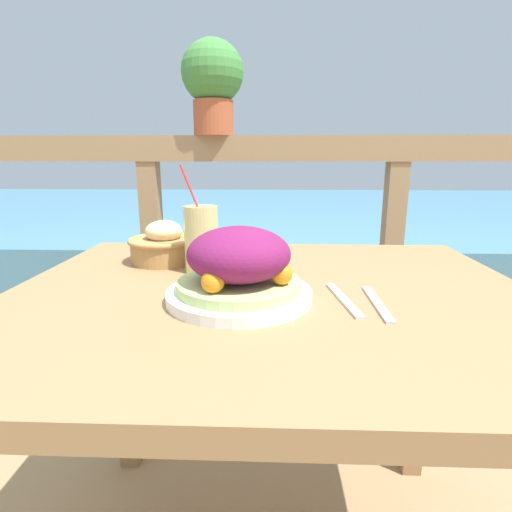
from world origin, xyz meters
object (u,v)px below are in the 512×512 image
(bread_basket, at_px, (166,245))
(drink_glass, at_px, (203,239))
(salad_plate, at_px, (241,269))
(potted_plant, at_px, (214,81))

(bread_basket, bearing_deg, drink_glass, -37.99)
(drink_glass, xyz_separation_m, bread_basket, (-0.11, 0.09, -0.03))
(salad_plate, xyz_separation_m, potted_plant, (-0.15, 0.78, 0.46))
(drink_glass, bearing_deg, bread_basket, 142.01)
(drink_glass, relative_size, bread_basket, 1.36)
(potted_plant, bearing_deg, drink_glass, -85.37)
(drink_glass, bearing_deg, salad_plate, -61.81)
(salad_plate, height_order, potted_plant, potted_plant)
(salad_plate, relative_size, bread_basket, 1.51)
(salad_plate, height_order, drink_glass, drink_glass)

